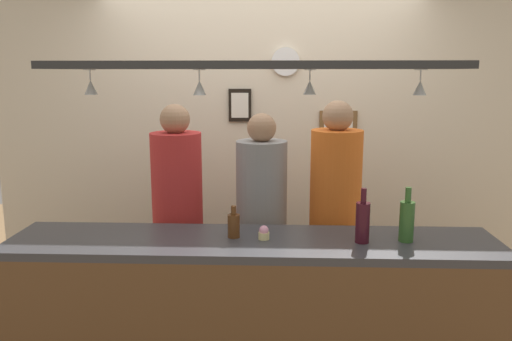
{
  "coord_description": "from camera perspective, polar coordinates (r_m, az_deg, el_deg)",
  "views": [
    {
      "loc": [
        0.13,
        -3.02,
        1.89
      ],
      "look_at": [
        0.0,
        0.1,
        1.29
      ],
      "focal_mm": 35.61,
      "sensor_mm": 36.0,
      "label": 1
    }
  ],
  "objects": [
    {
      "name": "back_wall",
      "position": [
        4.16,
        0.57,
        2.78
      ],
      "size": [
        4.4,
        0.06,
        2.6
      ],
      "primitive_type": "cube",
      "color": "beige",
      "rests_on": "ground_plane"
    },
    {
      "name": "bar_counter",
      "position": [
        2.8,
        -0.53,
        -14.93
      ],
      "size": [
        2.7,
        0.55,
        0.99
      ],
      "color": "#38383D",
      "rests_on": "ground_plane"
    },
    {
      "name": "overhead_glass_rack",
      "position": [
        2.72,
        -0.36,
        11.75
      ],
      "size": [
        2.2,
        0.36,
        0.04
      ],
      "primitive_type": "cube",
      "color": "black"
    },
    {
      "name": "hanging_wineglass_far_left",
      "position": [
        2.88,
        -18.07,
        8.96
      ],
      "size": [
        0.07,
        0.07,
        0.13
      ],
      "color": "silver",
      "rests_on": "overhead_glass_rack"
    },
    {
      "name": "hanging_wineglass_left",
      "position": [
        2.69,
        -6.36,
        9.32
      ],
      "size": [
        0.07,
        0.07,
        0.13
      ],
      "color": "silver",
      "rests_on": "overhead_glass_rack"
    },
    {
      "name": "hanging_wineglass_center_left",
      "position": [
        2.76,
        6.05,
        9.36
      ],
      "size": [
        0.07,
        0.07,
        0.13
      ],
      "color": "silver",
      "rests_on": "overhead_glass_rack"
    },
    {
      "name": "hanging_wineglass_center",
      "position": [
        2.79,
        17.94,
        8.92
      ],
      "size": [
        0.07,
        0.07,
        0.13
      ],
      "color": "silver",
      "rests_on": "overhead_glass_rack"
    },
    {
      "name": "person_left_red_shirt",
      "position": [
        3.48,
        -8.81,
        -3.67
      ],
      "size": [
        0.34,
        0.34,
        1.69
      ],
      "color": "#2D334C",
      "rests_on": "ground_plane"
    },
    {
      "name": "person_middle_grey_shirt",
      "position": [
        3.43,
        0.62,
        -4.42
      ],
      "size": [
        0.34,
        0.34,
        1.63
      ],
      "color": "#2D334C",
      "rests_on": "ground_plane"
    },
    {
      "name": "person_right_orange_shirt",
      "position": [
        3.44,
        8.88,
        -3.59
      ],
      "size": [
        0.34,
        0.34,
        1.72
      ],
      "color": "#2D334C",
      "rests_on": "ground_plane"
    },
    {
      "name": "bottle_wine_dark_red",
      "position": [
        2.79,
        11.89,
        -5.6
      ],
      "size": [
        0.08,
        0.08,
        0.3
      ],
      "color": "#380F19",
      "rests_on": "bar_counter"
    },
    {
      "name": "bottle_beer_brown_stubby",
      "position": [
        2.83,
        -2.52,
        -6.13
      ],
      "size": [
        0.07,
        0.07,
        0.18
      ],
      "color": "#512D14",
      "rests_on": "bar_counter"
    },
    {
      "name": "bottle_champagne_green",
      "position": [
        2.87,
        16.58,
        -5.37
      ],
      "size": [
        0.08,
        0.08,
        0.3
      ],
      "color": "#2D5623",
      "rests_on": "bar_counter"
    },
    {
      "name": "cupcake",
      "position": [
        2.8,
        0.89,
        -7.03
      ],
      "size": [
        0.06,
        0.06,
        0.08
      ],
      "color": "beige",
      "rests_on": "bar_counter"
    },
    {
      "name": "picture_frame_lower_pair",
      "position": [
        4.12,
        9.22,
        5.39
      ],
      "size": [
        0.3,
        0.02,
        0.18
      ],
      "color": "brown",
      "rests_on": "back_wall"
    },
    {
      "name": "picture_frame_crest",
      "position": [
        4.09,
        -1.82,
        7.34
      ],
      "size": [
        0.18,
        0.02,
        0.26
      ],
      "color": "black",
      "rests_on": "back_wall"
    },
    {
      "name": "wall_clock",
      "position": [
        4.07,
        3.35,
        12.11
      ],
      "size": [
        0.22,
        0.03,
        0.22
      ],
      "primitive_type": "cylinder",
      "rotation": [
        1.57,
        0.0,
        0.0
      ],
      "color": "white",
      "rests_on": "back_wall"
    }
  ]
}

